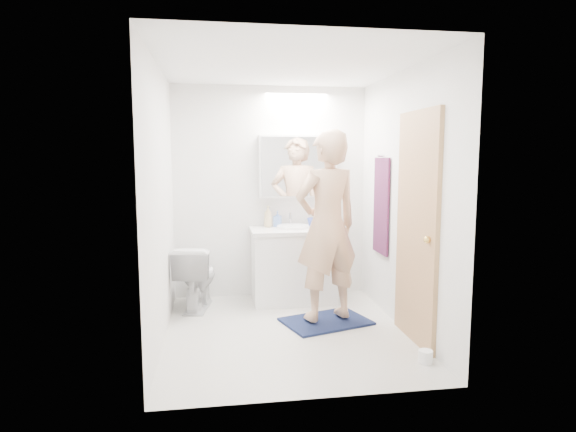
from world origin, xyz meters
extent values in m
plane|color=silver|center=(0.00, 0.00, 0.00)|extent=(2.50, 2.50, 0.00)
plane|color=white|center=(0.00, 0.00, 2.40)|extent=(2.50, 2.50, 0.00)
plane|color=white|center=(0.00, 1.25, 1.20)|extent=(2.50, 0.00, 2.50)
plane|color=white|center=(0.00, -1.25, 1.20)|extent=(2.50, 0.00, 2.50)
plane|color=white|center=(-1.10, 0.00, 1.20)|extent=(0.00, 2.50, 2.50)
plane|color=white|center=(1.10, 0.00, 1.20)|extent=(0.00, 2.50, 2.50)
cube|color=white|center=(0.22, 0.96, 0.39)|extent=(0.90, 0.55, 0.78)
cube|color=white|center=(0.22, 0.96, 0.80)|extent=(0.95, 0.58, 0.04)
cylinder|color=white|center=(0.22, 0.99, 0.84)|extent=(0.36, 0.36, 0.03)
cylinder|color=silver|center=(0.22, 1.19, 0.90)|extent=(0.02, 0.02, 0.16)
cube|color=white|center=(0.30, 1.18, 1.50)|extent=(0.88, 0.14, 0.70)
cube|color=silver|center=(0.30, 1.10, 1.50)|extent=(0.84, 0.01, 0.66)
imported|color=white|center=(-0.84, 0.85, 0.34)|extent=(0.50, 0.73, 0.69)
cube|color=#152344|center=(0.42, 0.20, 0.01)|extent=(0.93, 0.77, 0.02)
imported|color=tan|center=(0.42, 0.20, 0.95)|extent=(0.76, 0.61, 1.81)
cube|color=tan|center=(1.08, -0.35, 1.00)|extent=(0.04, 0.80, 2.00)
sphere|color=gold|center=(1.04, -0.65, 0.95)|extent=(0.06, 0.06, 0.06)
cube|color=#141D3E|center=(1.08, 0.55, 1.10)|extent=(0.02, 0.42, 1.00)
cylinder|color=silver|center=(1.07, 0.55, 1.62)|extent=(0.07, 0.02, 0.02)
imported|color=tan|center=(-0.05, 1.11, 0.94)|extent=(0.13, 0.13, 0.24)
imported|color=#5F84CD|center=(0.07, 1.15, 0.91)|extent=(0.10, 0.10, 0.18)
imported|color=#4156C4|center=(0.46, 1.12, 0.87)|extent=(0.13, 0.13, 0.09)
cylinder|color=white|center=(0.98, -0.82, 0.05)|extent=(0.11, 0.11, 0.10)
camera|label=1|loc=(-0.63, -4.24, 1.61)|focal=30.06mm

